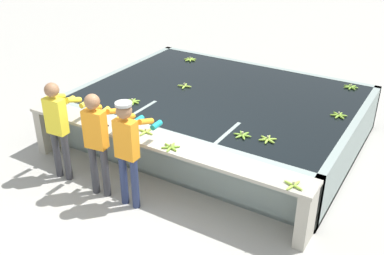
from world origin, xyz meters
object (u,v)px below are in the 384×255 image
Objects in this scene: banana_bunch_floating_5 at (190,59)px; banana_bunch_ledge_0 at (171,147)px; banana_bunch_ledge_1 at (293,185)px; knife_0 at (110,125)px; banana_bunch_floating_0 at (339,115)px; banana_bunch_floating_3 at (184,86)px; banana_bunch_floating_1 at (351,87)px; banana_bunch_floating_4 at (132,102)px; worker_0 at (58,122)px; banana_bunch_floating_2 at (268,139)px; banana_bunch_floating_6 at (242,135)px; worker_2 at (128,145)px; worker_1 at (97,136)px; banana_bunch_ledge_2 at (146,132)px.

banana_bunch_floating_5 is 0.99× the size of banana_bunch_ledge_0.
banana_bunch_floating_5 is at bearing 136.31° from banana_bunch_ledge_1.
banana_bunch_ledge_0 is at bearing -4.53° from knife_0.
banana_bunch_floating_0 is 1.01× the size of banana_bunch_floating_3.
banana_bunch_floating_0 is 1.35m from banana_bunch_floating_1.
banana_bunch_floating_1 is 1.00× the size of banana_bunch_floating_4.
worker_0 reaches higher than banana_bunch_ledge_0.
banana_bunch_floating_0 is 1.00× the size of banana_bunch_ledge_0.
banana_bunch_floating_2 is at bearing -1.06° from banana_bunch_floating_4.
banana_bunch_floating_4 is 0.92× the size of knife_0.
banana_bunch_floating_1 is 2.92m from banana_bunch_floating_6.
banana_bunch_floating_2 is 1.01× the size of banana_bunch_ledge_1.
banana_bunch_floating_4 is 2.16m from banana_bunch_floating_6.
banana_bunch_ledge_1 reaches higher than banana_bunch_floating_4.
banana_bunch_floating_4 is 1.01× the size of banana_bunch_ledge_1.
banana_bunch_floating_0 is at bearing 51.19° from worker_2.
worker_1 is 2.49m from banana_bunch_floating_3.
banana_bunch_ledge_2 is 0.62m from knife_0.
worker_1 reaches higher than banana_bunch_ledge_1.
worker_1 reaches higher than worker_0.
banana_bunch_ledge_2 reaches higher than banana_bunch_floating_3.
worker_0 is 1.84m from banana_bunch_ledge_0.
worker_0 is at bearing -167.73° from banana_bunch_ledge_0.
banana_bunch_floating_4 is at bearing 137.93° from banana_bunch_ledge_2.
banana_bunch_ledge_2 is at bearing -152.58° from banana_bunch_floating_6.
worker_0 reaches higher than banana_bunch_floating_5.
banana_bunch_floating_2 is at bearing 40.78° from banana_bunch_ledge_0.
worker_2 is 5.39× the size of knife_0.
banana_bunch_ledge_0 is at bearing -113.88° from banana_bunch_floating_1.
worker_2 reaches higher than banana_bunch_ledge_1.
worker_0 is at bearing -154.36° from banana_bunch_ledge_2.
banana_bunch_floating_0 is at bearing 52.67° from banana_bunch_ledge_0.
banana_bunch_floating_1 is 2.75m from banana_bunch_floating_2.
banana_bunch_ledge_0 is (-1.61, -3.64, 0.00)m from banana_bunch_floating_1.
worker_0 is 5.81× the size of banana_bunch_floating_5.
banana_bunch_ledge_1 is (1.81, -0.00, 0.00)m from banana_bunch_ledge_0.
banana_bunch_floating_0 and banana_bunch_floating_5 have the same top height.
banana_bunch_ledge_1 is (3.60, -3.44, 0.00)m from banana_bunch_floating_5.
worker_0 is at bearing 179.09° from worker_2.
banana_bunch_floating_2 is (-0.67, -1.36, 0.00)m from banana_bunch_floating_0.
banana_bunch_floating_1 is 1.00× the size of banana_bunch_ledge_0.
banana_bunch_ledge_0 reaches higher than knife_0.
banana_bunch_floating_2 and banana_bunch_floating_6 have the same top height.
banana_bunch_floating_4 is at bearing -82.22° from banana_bunch_floating_5.
worker_1 is 5.84× the size of banana_bunch_floating_4.
banana_bunch_floating_0 and banana_bunch_floating_2 have the same top height.
banana_bunch_floating_1 is (2.04, 4.05, -0.12)m from worker_2.
banana_bunch_ledge_2 is (-1.29, -0.67, 0.00)m from banana_bunch_floating_6.
worker_0 reaches higher than banana_bunch_floating_3.
banana_bunch_floating_3 and banana_bunch_floating_6 have the same top height.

